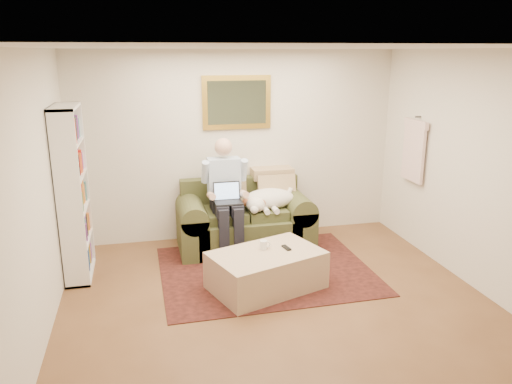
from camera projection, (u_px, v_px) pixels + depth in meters
name	position (u px, v px, depth m)	size (l,w,h in m)	color
room_shell	(280.00, 185.00, 4.91)	(4.51, 5.00, 2.61)	brown
rug	(266.00, 270.00, 6.06)	(2.50, 2.00, 0.01)	black
sofa	(245.00, 225.00, 6.74)	(1.78, 0.90, 1.07)	#424223
seated_man	(227.00, 198.00, 6.41)	(0.59, 0.84, 1.49)	#8CAAD8
laptop	(228.00, 197.00, 6.33)	(0.34, 0.27, 0.25)	black
sleeping_dog	(269.00, 199.00, 6.62)	(0.73, 0.46, 0.27)	white
ottoman	(266.00, 270.00, 5.55)	(1.19, 0.76, 0.43)	#CEB689
coffee_mug	(263.00, 245.00, 5.57)	(0.08, 0.08, 0.10)	white
tv_remote	(286.00, 248.00, 5.60)	(0.05, 0.15, 0.02)	black
bookshelf	(73.00, 194.00, 5.70)	(0.28, 0.80, 2.00)	white
wall_mirror	(237.00, 102.00, 6.73)	(0.94, 0.04, 0.72)	gold
hanging_shirt	(414.00, 147.00, 6.55)	(0.06, 0.52, 0.90)	beige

